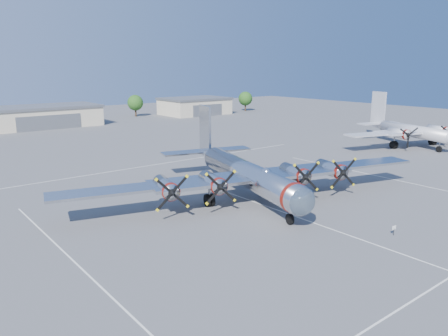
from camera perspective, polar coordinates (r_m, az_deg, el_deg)
ground at (r=50.17m, az=4.55°, el=-4.64°), size 260.00×260.00×0.00m
parking_lines at (r=48.98m, az=5.95°, el=-5.12°), size 60.00×50.08×0.01m
hangar_center at (r=121.92m, az=-22.84°, el=6.24°), size 28.60×14.60×5.40m
hangar_east at (r=142.51m, az=-3.85°, el=8.10°), size 20.60×14.60×5.40m
tree_east at (r=138.34m, az=-11.51°, el=8.35°), size 4.80×4.80×6.64m
tree_far_east at (r=153.13m, az=2.81°, el=9.04°), size 4.80×4.80×6.64m
main_bomber_b29 at (r=52.80m, az=2.62°, el=-3.70°), size 50.86×41.00×9.83m
twin_engine_east at (r=93.33m, az=22.92°, el=2.70°), size 36.62×30.48×10.02m
info_placard at (r=43.69m, az=21.32°, el=-7.39°), size 0.49×0.09×0.93m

